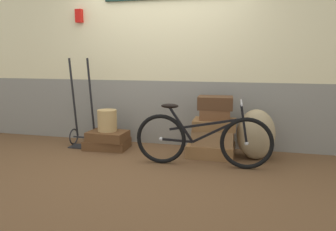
{
  "coord_description": "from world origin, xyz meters",
  "views": [
    {
      "loc": [
        1.3,
        -3.97,
        1.33
      ],
      "look_at": [
        0.24,
        0.19,
        0.56
      ],
      "focal_mm": 34.67,
      "sensor_mm": 36.0,
      "label": 1
    }
  ],
  "objects": [
    {
      "name": "burlap_sack",
      "position": [
        1.39,
        0.33,
        0.33
      ],
      "size": [
        0.49,
        0.42,
        0.66
      ],
      "primitive_type": "ellipsoid",
      "color": "#9E8966",
      "rests_on": "ground"
    },
    {
      "name": "suitcase_3",
      "position": [
        0.84,
        0.3,
        0.28
      ],
      "size": [
        0.55,
        0.39,
        0.21
      ],
      "primitive_type": "cube",
      "rotation": [
        0.0,
        0.0,
        0.01
      ],
      "color": "#9E754C",
      "rests_on": "suitcase_2"
    },
    {
      "name": "suitcase_2",
      "position": [
        0.81,
        0.3,
        0.09
      ],
      "size": [
        0.63,
        0.45,
        0.17
      ],
      "primitive_type": "cube",
      "rotation": [
        0.0,
        0.0,
        -0.01
      ],
      "color": "olive",
      "rests_on": "ground"
    },
    {
      "name": "suitcase_6",
      "position": [
        0.85,
        0.31,
        0.74
      ],
      "size": [
        0.48,
        0.34,
        0.17
      ],
      "primitive_type": "cube",
      "rotation": [
        0.0,
        0.0,
        0.08
      ],
      "color": "#4C2D19",
      "rests_on": "suitcase_5"
    },
    {
      "name": "bicycle",
      "position": [
        0.75,
        -0.13,
        0.34
      ],
      "size": [
        1.68,
        0.46,
        0.82
      ],
      "color": "black",
      "rests_on": "ground"
    },
    {
      "name": "suitcase_0",
      "position": [
        -0.72,
        0.31,
        0.07
      ],
      "size": [
        0.64,
        0.47,
        0.13
      ],
      "primitive_type": "cube",
      "rotation": [
        0.0,
        0.0,
        0.06
      ],
      "color": "brown",
      "rests_on": "ground"
    },
    {
      "name": "suitcase_5",
      "position": [
        0.85,
        0.31,
        0.58
      ],
      "size": [
        0.42,
        0.35,
        0.14
      ],
      "primitive_type": "cube",
      "rotation": [
        0.0,
        0.0,
        0.09
      ],
      "color": "brown",
      "rests_on": "suitcase_4"
    },
    {
      "name": "station_building",
      "position": [
        0.01,
        0.85,
        1.55
      ],
      "size": [
        7.29,
        0.74,
        3.09
      ],
      "color": "gray",
      "rests_on": "ground"
    },
    {
      "name": "wicker_basket",
      "position": [
        -0.7,
        0.29,
        0.42
      ],
      "size": [
        0.28,
        0.28,
        0.31
      ],
      "primitive_type": "cylinder",
      "color": "tan",
      "rests_on": "suitcase_1"
    },
    {
      "name": "ground",
      "position": [
        0.0,
        0.0,
        -0.03
      ],
      "size": [
        9.29,
        5.2,
        0.06
      ],
      "primitive_type": "cube",
      "color": "brown"
    },
    {
      "name": "suitcase_1",
      "position": [
        -0.69,
        0.26,
        0.2
      ],
      "size": [
        0.57,
        0.4,
        0.13
      ],
      "primitive_type": "cube",
      "rotation": [
        0.0,
        0.0,
        -0.04
      ],
      "color": "brown",
      "rests_on": "suitcase_0"
    },
    {
      "name": "suitcase_4",
      "position": [
        0.85,
        0.3,
        0.45
      ],
      "size": [
        0.58,
        0.42,
        0.13
      ],
      "primitive_type": "cube",
      "rotation": [
        0.0,
        0.0,
        0.04
      ],
      "color": "olive",
      "rests_on": "suitcase_3"
    },
    {
      "name": "luggage_trolley",
      "position": [
        -1.14,
        0.36,
        0.34
      ],
      "size": [
        0.37,
        0.34,
        1.32
      ],
      "color": "black",
      "rests_on": "ground"
    }
  ]
}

